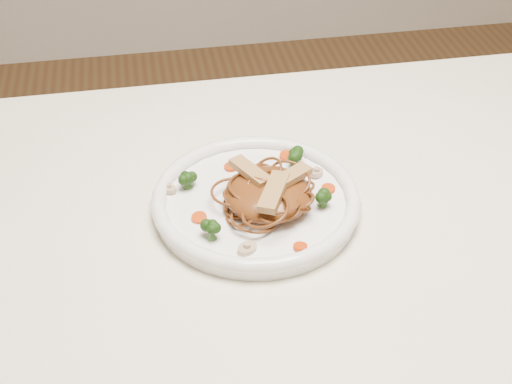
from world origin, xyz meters
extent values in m
cube|color=beige|center=(0.00, 0.00, 0.73)|extent=(1.20, 0.80, 0.04)
cylinder|color=white|center=(-0.09, 0.04, 0.76)|extent=(0.35, 0.35, 0.02)
ellipsoid|color=brown|center=(-0.07, 0.03, 0.78)|extent=(0.14, 0.14, 0.04)
cube|color=tan|center=(-0.04, 0.04, 0.80)|extent=(0.06, 0.05, 0.01)
cube|color=tan|center=(-0.09, 0.06, 0.80)|extent=(0.05, 0.07, 0.01)
cube|color=tan|center=(-0.07, 0.01, 0.80)|extent=(0.05, 0.08, 0.01)
cylinder|color=#C03C07|center=(-0.03, 0.13, 0.77)|extent=(0.03, 0.03, 0.00)
cylinder|color=#C03C07|center=(-0.17, 0.02, 0.77)|extent=(0.02, 0.02, 0.00)
cylinder|color=#C03C07|center=(0.01, 0.05, 0.77)|extent=(0.02, 0.02, 0.00)
cylinder|color=#C03C07|center=(-0.11, 0.12, 0.77)|extent=(0.02, 0.02, 0.00)
cylinder|color=#C03C07|center=(-0.05, -0.06, 0.77)|extent=(0.02, 0.02, 0.00)
cylinder|color=beige|center=(-0.11, -0.05, 0.77)|extent=(0.04, 0.04, 0.01)
cylinder|color=beige|center=(0.01, 0.08, 0.77)|extent=(0.04, 0.04, 0.01)
cylinder|color=beige|center=(-0.20, 0.08, 0.77)|extent=(0.03, 0.03, 0.01)
cylinder|color=beige|center=(-0.01, 0.14, 0.77)|extent=(0.03, 0.03, 0.01)
camera|label=1|loc=(-0.22, -0.67, 1.36)|focal=49.59mm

